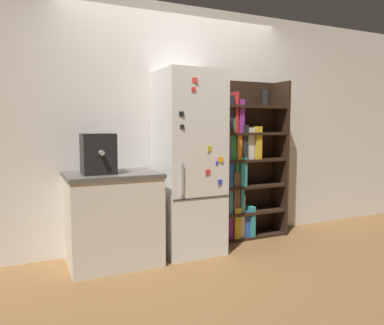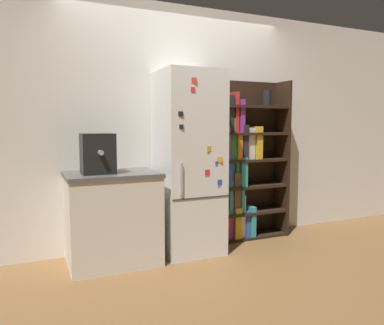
{
  "view_description": "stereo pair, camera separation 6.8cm",
  "coord_description": "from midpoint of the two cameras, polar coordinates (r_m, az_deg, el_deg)",
  "views": [
    {
      "loc": [
        -1.59,
        -3.34,
        1.31
      ],
      "look_at": [
        0.04,
        0.15,
        0.93
      ],
      "focal_mm": 35.0,
      "sensor_mm": 36.0,
      "label": 1
    },
    {
      "loc": [
        -1.52,
        -3.37,
        1.31
      ],
      "look_at": [
        0.04,
        0.15,
        0.93
      ],
      "focal_mm": 35.0,
      "sensor_mm": 36.0,
      "label": 2
    }
  ],
  "objects": [
    {
      "name": "refrigerator",
      "position": [
        3.85,
        -1.03,
        -0.03
      ],
      "size": [
        0.61,
        0.63,
        1.86
      ],
      "color": "white",
      "rests_on": "ground_plane"
    },
    {
      "name": "kitchen_counter",
      "position": [
        3.67,
        -12.53,
        -8.23
      ],
      "size": [
        0.85,
        0.66,
        0.87
      ],
      "color": "silver",
      "rests_on": "ground_plane"
    },
    {
      "name": "bookshelf",
      "position": [
        4.36,
        6.92,
        -0.66
      ],
      "size": [
        0.89,
        0.31,
        1.83
      ],
      "color": "black",
      "rests_on": "ground_plane"
    },
    {
      "name": "wall_back",
      "position": [
        4.14,
        -2.9,
        5.5
      ],
      "size": [
        8.0,
        0.05,
        2.6
      ],
      "color": "white",
      "rests_on": "ground_plane"
    },
    {
      "name": "espresso_machine",
      "position": [
        3.5,
        -14.64,
        1.3
      ],
      "size": [
        0.29,
        0.31,
        0.37
      ],
      "color": "black",
      "rests_on": "kitchen_counter"
    },
    {
      "name": "ground_plane",
      "position": [
        3.92,
        -0.12,
        -13.85
      ],
      "size": [
        16.0,
        16.0,
        0.0
      ],
      "primitive_type": "plane",
      "color": "olive"
    }
  ]
}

